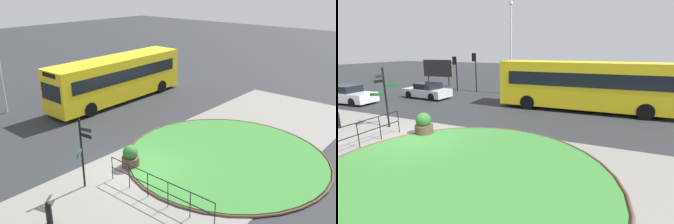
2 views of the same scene
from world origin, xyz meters
The scene contains 9 objects.
ground centered at (0.00, 0.00, 0.00)m, with size 120.00×120.00×0.00m, color #282B2D.
sidewalk_paving centered at (0.00, -1.86, 0.01)m, with size 32.00×8.28×0.02m, color gray.
grass_island centered at (3.98, -2.42, 0.05)m, with size 10.03×10.03×0.10m, color #387A33.
grass_kerb_ring centered at (3.98, -2.42, 0.06)m, with size 10.34×10.34×0.11m, color brown.
signpost_directional centered at (-2.54, 0.64, 1.84)m, with size 1.05×1.04×3.20m.
bollard_foreground centered at (-4.97, -0.45, 0.48)m, with size 0.23×0.23×0.94m.
railing_grass_edge centered at (-1.28, -2.50, 0.73)m, with size 0.13×5.52×1.15m.
bus_yellow centered at (6.61, 8.81, 1.76)m, with size 11.43×2.82×3.27m.
planter_near_signpost centered at (0.04, 0.50, 0.51)m, with size 0.87×0.87×1.12m.
Camera 1 is at (-10.38, -10.98, 8.47)m, focal length 38.01 mm.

